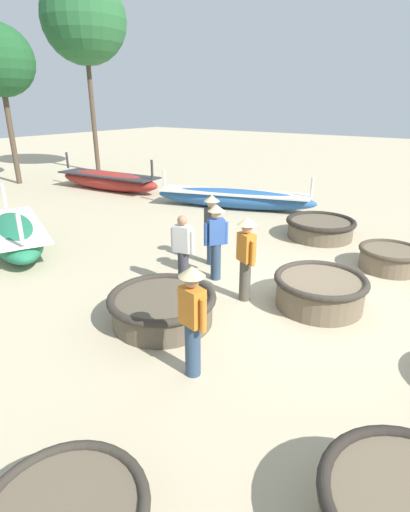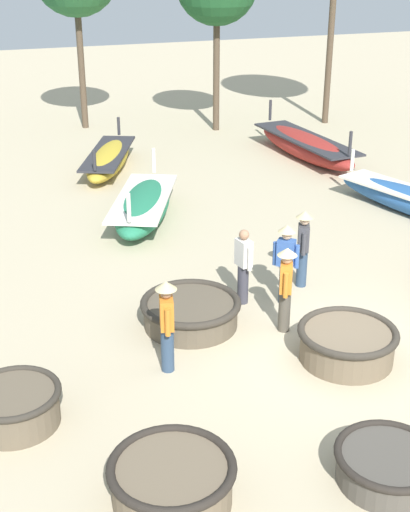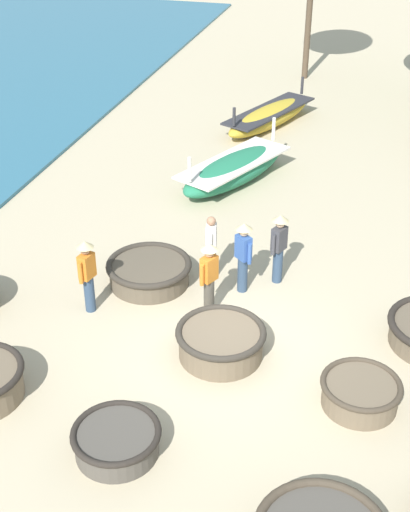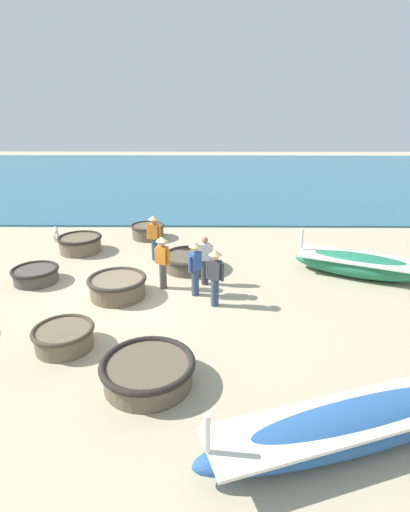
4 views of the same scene
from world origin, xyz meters
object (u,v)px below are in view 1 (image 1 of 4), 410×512
coracle_beside_post (320,290)px  long_boat_green_hull (108,180)px  fisherman_hauling (192,315)px  fisherman_standing_right (216,237)px  tree_leftmost (84,20)px  coracle_center (162,306)px  fisherman_standing_left (183,251)px  fisherman_with_hat (212,225)px  fisherman_crouching (246,254)px  coracle_far_right (390,258)px  long_boat_ochre_hull (234,198)px  coracle_weathered (320,227)px  long_boat_red_hull (15,235)px

coracle_beside_post → long_boat_green_hull: bearing=66.5°
fisherman_hauling → fisherman_standing_right: same height
coracle_beside_post → tree_leftmost: tree_leftmost is taller
coracle_center → fisherman_standing_right: fisherman_standing_right is taller
fisherman_standing_left → tree_leftmost: bearing=55.8°
coracle_beside_post → fisherman_hauling: (-3.00, 0.72, 0.62)m
coracle_beside_post → fisherman_with_hat: 2.98m
long_boat_green_hull → tree_leftmost: (2.99, 4.20, 6.91)m
fisherman_crouching → tree_leftmost: (8.54, 14.31, 6.37)m
coracle_far_right → long_boat_ochre_hull: 6.52m
coracle_weathered → coracle_far_right: (-1.28, -2.14, -0.02)m
coracle_center → fisherman_standing_left: fisherman_standing_left is taller
long_boat_ochre_hull → long_boat_green_hull: 6.17m
long_boat_red_hull → fisherman_crouching: (1.00, -6.32, 0.56)m
fisherman_hauling → tree_leftmost: (10.96, 14.88, 6.37)m
coracle_weathered → fisherman_hauling: (-6.97, -0.75, 0.66)m
long_boat_ochre_hull → fisherman_crouching: size_ratio=3.53×
coracle_center → fisherman_standing_left: bearing=22.9°
coracle_far_right → tree_leftmost: size_ratio=0.15×
long_boat_green_hull → fisherman_hauling: fisherman_hauling is taller
coracle_far_right → tree_leftmost: (5.27, 16.27, 7.04)m
coracle_far_right → long_boat_ochre_hull: long_boat_ochre_hull is taller
coracle_beside_post → tree_leftmost: (7.96, 15.60, 6.99)m
coracle_beside_post → fisherman_with_hat: fisherman_with_hat is taller
coracle_far_right → fisherman_crouching: fisherman_crouching is taller
fisherman_hauling → coracle_center: bearing=57.2°
coracle_center → coracle_weathered: (6.13, -0.56, 0.00)m
long_boat_red_hull → fisherman_crouching: bearing=-81.0°
fisherman_with_hat → fisherman_standing_right: bearing=-139.4°
fisherman_hauling → long_boat_green_hull: bearing=53.3°
long_boat_red_hull → coracle_center: bearing=-95.9°
fisherman_crouching → fisherman_with_hat: same height
long_boat_ochre_hull → fisherman_with_hat: size_ratio=3.53×
fisherman_standing_left → tree_leftmost: (8.84, 13.03, 6.49)m
coracle_weathered → coracle_far_right: 2.50m
long_boat_green_hull → fisherman_standing_right: bearing=-119.1°
fisherman_hauling → coracle_beside_post: bearing=-13.5°
fisherman_crouching → tree_leftmost: 17.84m
fisherman_hauling → long_boat_ochre_hull: bearing=28.2°
long_boat_ochre_hull → coracle_weathered: bearing=-111.0°
coracle_weathered → fisherman_hauling: fisherman_hauling is taller
coracle_beside_post → fisherman_hauling: size_ratio=1.04×
fisherman_standing_left → fisherman_hauling: fisherman_hauling is taller
long_boat_red_hull → fisherman_standing_left: bearing=-82.1°
coracle_beside_post → fisherman_standing_left: (-0.89, 2.57, 0.50)m
coracle_beside_post → fisherman_standing_right: bearing=92.6°
fisherman_crouching → long_boat_red_hull: bearing=99.0°
long_boat_ochre_hull → fisherman_standing_right: fisherman_standing_right is taller
coracle_far_right → long_boat_red_hull: long_boat_red_hull is taller
fisherman_standing_left → fisherman_hauling: bearing=-138.9°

